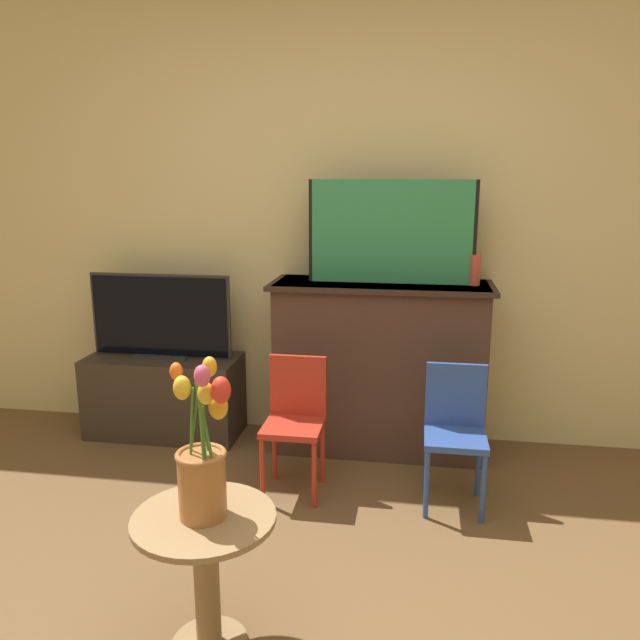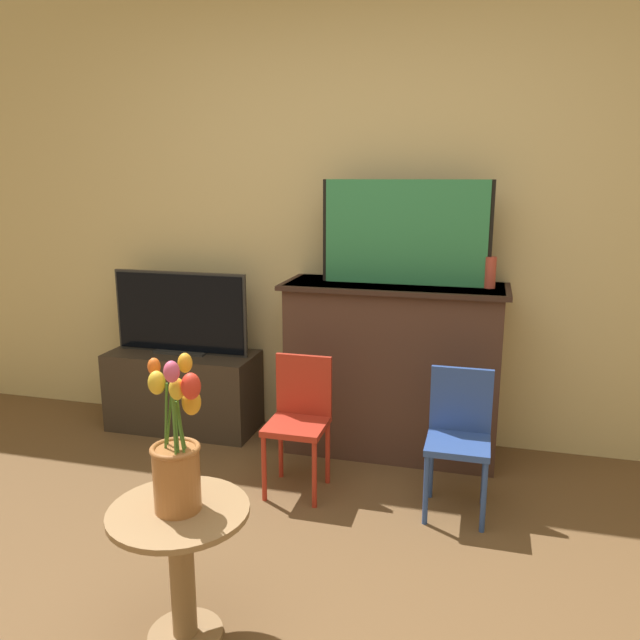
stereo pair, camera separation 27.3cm
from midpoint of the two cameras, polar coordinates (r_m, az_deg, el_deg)
The scene contains 10 objects.
wall_back at distance 3.61m, azimuth 6.61°, elevation 10.10°, with size 8.00×0.06×2.70m.
fireplace_mantel at distance 3.51m, azimuth 8.88°, elevation -4.29°, with size 1.21×0.45×0.96m.
painting at distance 3.36m, azimuth 10.13°, elevation 7.85°, with size 0.90×0.03×0.55m.
mantel_candle at distance 3.37m, azimuth 17.58°, elevation 4.14°, with size 0.06×0.06×0.16m.
tv_stand at distance 3.92m, azimuth -10.40°, elevation -6.38°, with size 0.90×0.39×0.48m.
tv_monitor at distance 3.79m, azimuth -10.66°, elevation 0.52°, with size 0.84×0.12×0.50m.
chair_red at distance 3.09m, azimuth 0.67°, elevation -8.67°, with size 0.28×0.28×0.67m.
chair_blue at distance 3.00m, azimuth 15.20°, elevation -9.85°, with size 0.28×0.28×0.67m.
side_table at distance 2.21m, azimuth -8.93°, elevation -20.53°, with size 0.46×0.46×0.48m.
vase_tulips at distance 2.03m, azimuth -9.15°, elevation -12.37°, with size 0.22×0.17×0.52m.
Camera 2 is at (0.67, -1.41, 1.53)m, focal length 35.00 mm.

